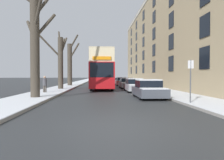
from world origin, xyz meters
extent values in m
plane|color=#303335|center=(0.00, 0.00, 0.00)|extent=(320.00, 320.00, 0.00)
cube|color=gray|center=(-5.53, 53.00, 0.07)|extent=(3.07, 130.00, 0.13)
cube|color=white|center=(-5.53, 53.00, 0.15)|extent=(3.04, 130.00, 0.03)
cube|color=gray|center=(5.53, 53.00, 0.07)|extent=(3.07, 130.00, 0.13)
cube|color=white|center=(5.53, 53.00, 0.15)|extent=(3.04, 130.00, 0.03)
cube|color=tan|center=(11.56, 25.32, 7.36)|extent=(9.00, 47.47, 14.71)
cube|color=black|center=(7.03, 7.91, 2.94)|extent=(0.08, 1.40, 1.65)
cube|color=black|center=(7.03, 14.88, 2.94)|extent=(0.08, 1.40, 1.65)
cube|color=black|center=(7.03, 21.84, 2.94)|extent=(0.08, 1.40, 1.65)
cube|color=black|center=(7.03, 28.80, 2.94)|extent=(0.08, 1.40, 1.65)
cube|color=black|center=(7.03, 35.76, 2.94)|extent=(0.08, 1.40, 1.65)
cube|color=black|center=(7.03, 42.72, 2.94)|extent=(0.08, 1.40, 1.65)
cube|color=black|center=(7.03, 7.91, 5.30)|extent=(0.08, 1.40, 1.65)
cube|color=black|center=(7.03, 14.88, 5.30)|extent=(0.08, 1.40, 1.65)
cube|color=black|center=(7.03, 21.84, 5.30)|extent=(0.08, 1.40, 1.65)
cube|color=black|center=(7.03, 28.80, 5.30)|extent=(0.08, 1.40, 1.65)
cube|color=black|center=(7.03, 35.76, 5.30)|extent=(0.08, 1.40, 1.65)
cube|color=black|center=(7.03, 42.72, 5.30)|extent=(0.08, 1.40, 1.65)
cube|color=black|center=(7.03, 14.88, 7.65)|extent=(0.08, 1.40, 1.65)
cube|color=black|center=(7.03, 21.84, 7.65)|extent=(0.08, 1.40, 1.65)
cube|color=black|center=(7.03, 28.80, 7.65)|extent=(0.08, 1.40, 1.65)
cube|color=black|center=(7.03, 35.76, 7.65)|extent=(0.08, 1.40, 1.65)
cube|color=black|center=(7.03, 42.72, 7.65)|extent=(0.08, 1.40, 1.65)
cube|color=black|center=(7.03, 21.84, 10.00)|extent=(0.08, 1.40, 1.65)
cube|color=black|center=(7.03, 28.80, 10.00)|extent=(0.08, 1.40, 1.65)
cube|color=black|center=(7.03, 35.76, 10.00)|extent=(0.08, 1.40, 1.65)
cube|color=black|center=(7.03, 42.72, 10.00)|extent=(0.08, 1.40, 1.65)
cube|color=black|center=(7.03, 21.84, 12.36)|extent=(0.08, 1.40, 1.65)
cube|color=black|center=(7.03, 28.80, 12.36)|extent=(0.08, 1.40, 1.65)
cube|color=black|center=(7.03, 35.76, 12.36)|extent=(0.08, 1.40, 1.65)
cube|color=black|center=(7.03, 42.72, 12.36)|extent=(0.08, 1.40, 1.65)
cylinder|color=#423A30|center=(-5.14, 7.66, 3.59)|extent=(0.62, 0.62, 7.17)
cylinder|color=#423A30|center=(-4.68, 6.99, 5.87)|extent=(1.20, 1.60, 2.10)
cylinder|color=#423A30|center=(-4.43, 8.22, 7.08)|extent=(1.69, 1.41, 2.78)
cylinder|color=#423A30|center=(-5.61, 8.33, 4.88)|extent=(1.20, 1.59, 1.77)
cylinder|color=#423A30|center=(-4.57, 8.13, 5.19)|extent=(1.41, 1.23, 2.01)
cylinder|color=#423A30|center=(-5.14, 16.54, 2.99)|extent=(0.58, 0.58, 5.98)
cylinder|color=#423A30|center=(-5.38, 17.28, 5.68)|extent=(0.72, 1.70, 2.54)
cylinder|color=#423A30|center=(-6.22, 16.20, 4.90)|extent=(2.36, 0.92, 2.48)
cylinder|color=#423A30|center=(-4.95, 17.45, 5.08)|extent=(0.61, 2.01, 2.46)
cylinder|color=#423A30|center=(-5.02, 17.08, 5.08)|extent=(0.48, 1.29, 1.93)
cylinder|color=#423A30|center=(-5.35, 24.69, 3.27)|extent=(0.70, 0.70, 6.54)
cylinder|color=#423A30|center=(-4.62, 24.47, 5.41)|extent=(1.72, 0.73, 2.46)
cylinder|color=#423A30|center=(-5.43, 25.53, 5.22)|extent=(0.42, 1.83, 1.27)
cylinder|color=#423A30|center=(-4.67, 24.16, 6.70)|extent=(1.66, 1.37, 2.18)
cube|color=red|center=(-0.49, 18.24, 1.68)|extent=(2.58, 10.32, 2.68)
cube|color=beige|center=(-0.49, 18.24, 3.70)|extent=(2.53, 10.12, 1.37)
cube|color=beige|center=(-0.49, 18.24, 4.45)|extent=(2.53, 10.12, 0.12)
cube|color=black|center=(-0.49, 18.24, 2.20)|extent=(2.61, 9.08, 1.39)
cube|color=black|center=(-0.49, 18.24, 3.77)|extent=(2.61, 9.08, 1.04)
cube|color=black|center=(-0.49, 13.10, 2.20)|extent=(2.33, 0.06, 1.46)
cube|color=orange|center=(-0.49, 13.09, 3.36)|extent=(1.81, 0.05, 0.32)
cylinder|color=black|center=(-1.61, 15.14, 0.54)|extent=(0.30, 1.09, 1.09)
cylinder|color=black|center=(0.63, 15.14, 0.54)|extent=(0.30, 1.09, 1.09)
cylinder|color=black|center=(-1.61, 21.13, 0.54)|extent=(0.30, 1.09, 1.09)
cylinder|color=black|center=(0.63, 21.13, 0.54)|extent=(0.30, 1.09, 1.09)
cube|color=#474C56|center=(2.90, 7.99, 0.46)|extent=(1.88, 3.93, 0.58)
cube|color=black|center=(2.90, 8.15, 1.02)|extent=(1.62, 1.96, 0.54)
cube|color=white|center=(2.90, 8.15, 1.33)|extent=(1.58, 1.87, 0.08)
cube|color=white|center=(2.90, 6.60, 0.78)|extent=(1.70, 1.03, 0.06)
cylinder|color=black|center=(2.07, 6.81, 0.33)|extent=(0.20, 0.66, 0.66)
cylinder|color=black|center=(3.73, 6.81, 0.33)|extent=(0.20, 0.66, 0.66)
cylinder|color=black|center=(2.07, 9.17, 0.33)|extent=(0.20, 0.66, 0.66)
cylinder|color=black|center=(3.73, 9.17, 0.33)|extent=(0.20, 0.66, 0.66)
cube|color=#9EA3AD|center=(2.90, 13.97, 0.46)|extent=(1.82, 4.13, 0.58)
cube|color=black|center=(2.90, 14.14, 1.02)|extent=(1.56, 2.06, 0.54)
cube|color=white|center=(2.90, 14.14, 1.32)|extent=(1.53, 1.96, 0.07)
cube|color=white|center=(2.90, 12.51, 0.78)|extent=(1.63, 1.08, 0.05)
cylinder|color=black|center=(2.10, 12.74, 0.33)|extent=(0.20, 0.66, 0.66)
cylinder|color=black|center=(3.70, 12.74, 0.33)|extent=(0.20, 0.66, 0.66)
cylinder|color=black|center=(2.10, 15.21, 0.33)|extent=(0.20, 0.66, 0.66)
cylinder|color=black|center=(3.70, 15.21, 0.33)|extent=(0.20, 0.66, 0.66)
cube|color=#9EA3AD|center=(2.90, 19.88, 0.47)|extent=(1.86, 4.20, 0.59)
cube|color=black|center=(2.90, 20.05, 1.02)|extent=(1.60, 2.10, 0.53)
cube|color=white|center=(2.90, 20.05, 1.33)|extent=(1.56, 1.99, 0.09)
cube|color=white|center=(2.90, 18.39, 0.80)|extent=(1.67, 1.10, 0.08)
cylinder|color=black|center=(2.08, 18.62, 0.34)|extent=(0.20, 0.67, 0.67)
cylinder|color=black|center=(3.72, 18.62, 0.34)|extent=(0.20, 0.67, 0.67)
cylinder|color=black|center=(2.08, 21.14, 0.34)|extent=(0.20, 0.67, 0.67)
cylinder|color=black|center=(3.72, 21.14, 0.34)|extent=(0.20, 0.67, 0.67)
cube|color=maroon|center=(2.90, 26.18, 0.48)|extent=(1.82, 4.21, 0.62)
cube|color=black|center=(2.90, 26.35, 1.06)|extent=(1.57, 2.11, 0.53)
cube|color=white|center=(2.90, 26.35, 1.35)|extent=(1.53, 2.00, 0.07)
cube|color=white|center=(2.90, 24.68, 0.82)|extent=(1.64, 1.10, 0.05)
cylinder|color=black|center=(2.10, 24.91, 0.33)|extent=(0.20, 0.66, 0.66)
cylinder|color=black|center=(3.70, 24.91, 0.33)|extent=(0.20, 0.66, 0.66)
cylinder|color=black|center=(2.10, 27.44, 0.33)|extent=(0.20, 0.66, 0.66)
cylinder|color=black|center=(3.70, 27.44, 0.33)|extent=(0.20, 0.66, 0.66)
cube|color=#9EA3AD|center=(2.90, 31.23, 0.47)|extent=(1.71, 4.26, 0.59)
cube|color=black|center=(2.90, 31.40, 1.02)|extent=(1.47, 2.13, 0.53)
cube|color=white|center=(2.90, 31.40, 1.31)|extent=(1.44, 2.03, 0.04)
cube|color=white|center=(2.90, 29.71, 0.78)|extent=(1.54, 1.11, 0.03)
cylinder|color=black|center=(2.15, 29.95, 0.32)|extent=(0.20, 0.65, 0.65)
cylinder|color=black|center=(3.64, 29.95, 0.32)|extent=(0.20, 0.65, 0.65)
cylinder|color=black|center=(2.15, 32.51, 0.32)|extent=(0.20, 0.65, 0.65)
cylinder|color=black|center=(3.64, 32.51, 0.32)|extent=(0.20, 0.65, 0.65)
cylinder|color=#4C4742|center=(-5.51, 11.65, 0.38)|extent=(0.17, 0.17, 0.75)
cylinder|color=#4C4742|center=(-5.67, 11.66, 0.38)|extent=(0.17, 0.17, 0.75)
cylinder|color=#47474C|center=(-5.59, 11.66, 1.08)|extent=(0.35, 0.35, 0.65)
sphere|color=tan|center=(-5.59, 11.66, 1.51)|extent=(0.21, 0.21, 0.21)
cylinder|color=#4C4F54|center=(4.29, 4.22, 1.25)|extent=(0.07, 0.07, 2.50)
cube|color=silver|center=(4.29, 4.20, 2.25)|extent=(0.32, 0.02, 0.44)
camera|label=1|loc=(-0.64, -6.41, 1.63)|focal=32.00mm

